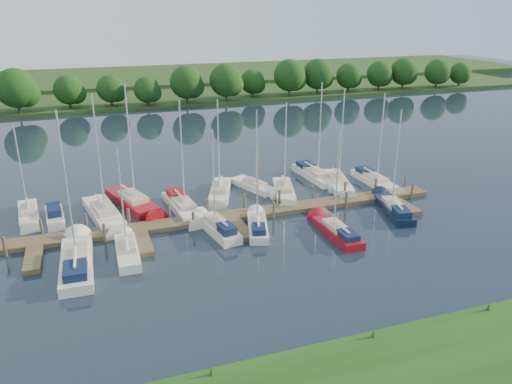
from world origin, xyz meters
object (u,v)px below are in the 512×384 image
object	(u,v)px
motorboat	(55,216)
sailboat_s_2	(217,228)
sailboat_n_5	(220,193)
dock	(233,219)
sailboat_n_0	(29,215)

from	to	relation	value
motorboat	sailboat_s_2	world-z (taller)	sailboat_s_2
sailboat_s_2	sailboat_n_5	bearing A→B (deg)	63.85
motorboat	sailboat_s_2	distance (m)	14.73
sailboat_s_2	dock	bearing A→B (deg)	34.01
dock	sailboat_s_2	size ratio (longest dim) A/B	4.40
sailboat_s_2	motorboat	bearing A→B (deg)	141.33
sailboat_n_5	sailboat_n_0	bearing A→B (deg)	19.21
sailboat_n_5	motorboat	bearing A→B (deg)	23.51
dock	sailboat_n_5	xyz separation A→B (m)	(0.62, 6.44, 0.07)
dock	motorboat	xyz separation A→B (m)	(-14.69, 5.45, 0.12)
dock	sailboat_n_0	xyz separation A→B (m)	(-16.90, 6.63, 0.07)
dock	sailboat_n_0	world-z (taller)	sailboat_n_0
dock	sailboat_s_2	xyz separation A→B (m)	(-1.85, -1.75, 0.14)
dock	sailboat_n_5	bearing A→B (deg)	84.53
sailboat_n_0	sailboat_n_5	distance (m)	17.52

